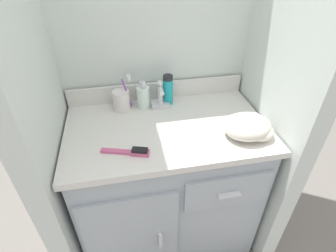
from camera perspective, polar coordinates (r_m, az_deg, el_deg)
name	(u,v)px	position (r m, az deg, el deg)	size (l,w,h in m)	color
ground_plane	(167,227)	(1.76, -0.18, -21.19)	(6.00, 6.00, 0.00)	slate
wall_back	(154,34)	(1.32, -3.04, 19.37)	(1.08, 0.08, 2.20)	silver
wall_left	(26,70)	(1.06, -28.54, 10.70)	(0.08, 0.61, 2.20)	silver
wall_right	(287,50)	(1.21, 24.49, 14.79)	(0.08, 0.61, 2.20)	silver
vanity	(167,184)	(1.43, -0.25, -12.45)	(0.90, 0.55, 0.79)	#9EA8B2
backsplash	(157,90)	(1.37, -2.31, 7.77)	(0.90, 0.02, 0.09)	silver
sink_faucet	(160,98)	(1.28, -1.66, 6.05)	(0.09, 0.09, 0.14)	silver
toothbrush_cup	(122,100)	(1.29, -10.07, 5.58)	(0.10, 0.08, 0.17)	silver
soap_dispenser	(143,97)	(1.28, -5.42, 6.35)	(0.06, 0.07, 0.14)	silver
shaving_cream_can	(168,90)	(1.30, -0.02, 7.85)	(0.05, 0.05, 0.15)	teal
hairbrush	(132,152)	(1.03, -7.85, -5.56)	(0.19, 0.08, 0.03)	#C1517F
hand_towel	(250,127)	(1.15, 17.38, -0.30)	(0.21, 0.17, 0.09)	beige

